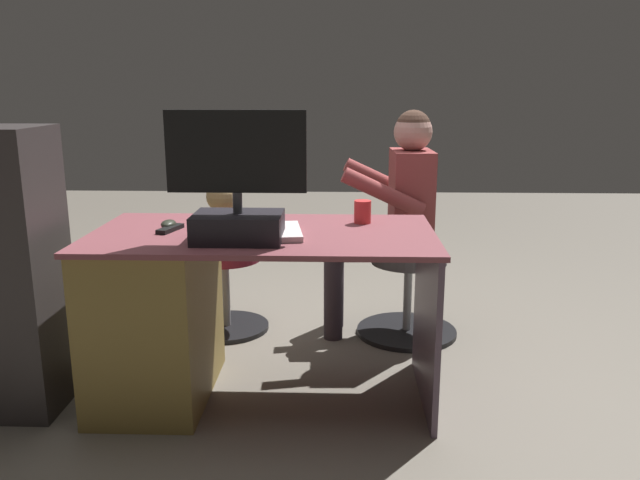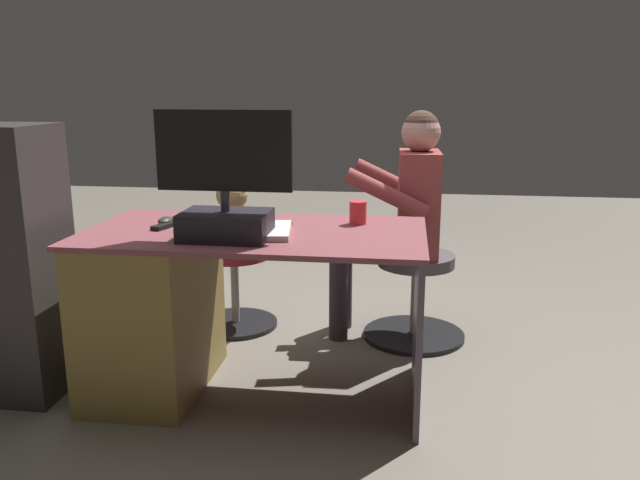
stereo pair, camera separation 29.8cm
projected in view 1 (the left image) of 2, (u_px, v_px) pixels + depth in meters
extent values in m
plane|color=#6C6559|center=(276.00, 355.00, 3.17)|extent=(10.00, 10.00, 0.00)
cube|color=brown|center=(263.00, 234.00, 2.60)|extent=(1.40, 0.75, 0.02)
cube|color=olive|center=(155.00, 317.00, 2.70)|extent=(0.45, 0.69, 0.70)
cube|color=#564454|center=(426.00, 320.00, 2.66)|extent=(0.02, 0.67, 0.70)
cube|color=black|center=(238.00, 227.00, 2.44)|extent=(0.34, 0.24, 0.11)
cylinder|color=#333338|center=(238.00, 203.00, 2.41)|extent=(0.04, 0.04, 0.08)
cube|color=black|center=(236.00, 152.00, 2.37)|extent=(0.52, 0.02, 0.31)
cube|color=black|center=(237.00, 151.00, 2.38)|extent=(0.48, 0.00, 0.28)
cube|color=black|center=(246.00, 226.00, 2.65)|extent=(0.42, 0.14, 0.02)
ellipsoid|color=#272A20|center=(169.00, 224.00, 2.65)|extent=(0.06, 0.10, 0.04)
cylinder|color=red|center=(363.00, 212.00, 2.75)|extent=(0.07, 0.07, 0.10)
cube|color=black|center=(170.00, 229.00, 2.61)|extent=(0.09, 0.16, 0.02)
cube|color=silver|center=(273.00, 232.00, 2.54)|extent=(0.26, 0.33, 0.02)
cylinder|color=black|center=(227.00, 327.00, 3.51)|extent=(0.46, 0.46, 0.03)
cylinder|color=gray|center=(226.00, 292.00, 3.46)|extent=(0.04, 0.04, 0.37)
cylinder|color=maroon|center=(224.00, 254.00, 3.41)|extent=(0.39, 0.39, 0.06)
ellipsoid|color=tan|center=(223.00, 229.00, 3.38)|extent=(0.20, 0.17, 0.22)
sphere|color=tan|center=(222.00, 196.00, 3.34)|extent=(0.17, 0.17, 0.17)
sphere|color=beige|center=(225.00, 196.00, 3.41)|extent=(0.06, 0.06, 0.06)
sphere|color=tan|center=(233.00, 184.00, 3.32)|extent=(0.07, 0.07, 0.07)
sphere|color=tan|center=(211.00, 184.00, 3.32)|extent=(0.07, 0.07, 0.07)
cylinder|color=tan|center=(244.00, 220.00, 3.40)|extent=(0.06, 0.16, 0.11)
cylinder|color=tan|center=(205.00, 219.00, 3.41)|extent=(0.06, 0.16, 0.11)
cylinder|color=tan|center=(237.00, 237.00, 3.51)|extent=(0.07, 0.13, 0.07)
cylinder|color=tan|center=(218.00, 237.00, 3.51)|extent=(0.07, 0.13, 0.07)
cylinder|color=black|center=(406.00, 331.00, 3.44)|extent=(0.53, 0.53, 0.03)
cylinder|color=gray|center=(408.00, 296.00, 3.40)|extent=(0.04, 0.04, 0.37)
cylinder|color=#4A474A|center=(409.00, 257.00, 3.35)|extent=(0.40, 0.40, 0.06)
cube|color=#974040|center=(411.00, 202.00, 3.28)|extent=(0.21, 0.33, 0.53)
sphere|color=tan|center=(413.00, 132.00, 3.19)|extent=(0.19, 0.19, 0.19)
sphere|color=#4C3429|center=(413.00, 128.00, 3.19)|extent=(0.18, 0.18, 0.18)
cylinder|color=#974040|center=(383.00, 193.00, 3.08)|extent=(0.42, 0.09, 0.25)
cylinder|color=#974040|center=(381.00, 181.00, 3.46)|extent=(0.42, 0.09, 0.25)
cylinder|color=#372D38|center=(372.00, 252.00, 3.26)|extent=(0.40, 0.12, 0.11)
cylinder|color=#372D38|center=(333.00, 297.00, 3.33)|extent=(0.10, 0.10, 0.46)
cylinder|color=#372D38|center=(371.00, 243.00, 3.43)|extent=(0.40, 0.12, 0.11)
cylinder|color=#372D38|center=(335.00, 287.00, 3.50)|extent=(0.10, 0.10, 0.46)
cube|color=#302B2B|center=(0.00, 273.00, 2.55)|extent=(0.44, 0.36, 1.15)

